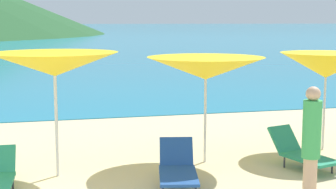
{
  "coord_description": "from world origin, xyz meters",
  "views": [
    {
      "loc": [
        0.92,
        -6.71,
        2.74
      ],
      "look_at": [
        3.48,
        3.68,
        1.2
      ],
      "focal_mm": 54.76,
      "sensor_mm": 36.0,
      "label": 1
    }
  ],
  "objects_px": {
    "umbrella_5": "(55,64)",
    "lounge_chair_3": "(178,168)",
    "umbrella_6": "(206,68)",
    "umbrella_7": "(326,65)",
    "lounge_chair_5": "(301,152)",
    "beachgoer_0": "(311,140)"
  },
  "relations": [
    {
      "from": "lounge_chair_5",
      "to": "beachgoer_0",
      "type": "height_order",
      "value": "beachgoer_0"
    },
    {
      "from": "umbrella_7",
      "to": "lounge_chair_5",
      "type": "distance_m",
      "value": 2.21
    },
    {
      "from": "umbrella_5",
      "to": "lounge_chair_3",
      "type": "distance_m",
      "value": 2.77
    },
    {
      "from": "lounge_chair_3",
      "to": "lounge_chair_5",
      "type": "relative_size",
      "value": 0.97
    },
    {
      "from": "umbrella_7",
      "to": "umbrella_6",
      "type": "bearing_deg",
      "value": -173.18
    },
    {
      "from": "umbrella_6",
      "to": "lounge_chair_3",
      "type": "height_order",
      "value": "umbrella_6"
    },
    {
      "from": "umbrella_5",
      "to": "umbrella_6",
      "type": "distance_m",
      "value": 2.84
    },
    {
      "from": "umbrella_5",
      "to": "beachgoer_0",
      "type": "distance_m",
      "value": 4.45
    },
    {
      "from": "umbrella_7",
      "to": "beachgoer_0",
      "type": "bearing_deg",
      "value": -123.88
    },
    {
      "from": "umbrella_5",
      "to": "lounge_chair_3",
      "type": "relative_size",
      "value": 1.51
    },
    {
      "from": "lounge_chair_3",
      "to": "beachgoer_0",
      "type": "height_order",
      "value": "beachgoer_0"
    },
    {
      "from": "umbrella_6",
      "to": "lounge_chair_5",
      "type": "xyz_separation_m",
      "value": [
        1.62,
        -0.82,
        -1.53
      ]
    },
    {
      "from": "umbrella_6",
      "to": "lounge_chair_3",
      "type": "distance_m",
      "value": 2.22
    },
    {
      "from": "umbrella_6",
      "to": "lounge_chair_5",
      "type": "bearing_deg",
      "value": -26.86
    },
    {
      "from": "lounge_chair_3",
      "to": "lounge_chair_5",
      "type": "distance_m",
      "value": 2.58
    },
    {
      "from": "umbrella_7",
      "to": "lounge_chair_5",
      "type": "relative_size",
      "value": 1.4
    },
    {
      "from": "umbrella_6",
      "to": "umbrella_7",
      "type": "xyz_separation_m",
      "value": [
        2.77,
        0.33,
        -0.03
      ]
    },
    {
      "from": "umbrella_5",
      "to": "umbrella_6",
      "type": "xyz_separation_m",
      "value": [
        2.83,
        0.24,
        -0.15
      ]
    },
    {
      "from": "umbrella_7",
      "to": "lounge_chair_3",
      "type": "xyz_separation_m",
      "value": [
        -3.67,
        -1.67,
        -1.49
      ]
    },
    {
      "from": "umbrella_6",
      "to": "lounge_chair_3",
      "type": "relative_size",
      "value": 1.66
    },
    {
      "from": "umbrella_5",
      "to": "umbrella_6",
      "type": "height_order",
      "value": "umbrella_5"
    },
    {
      "from": "lounge_chair_5",
      "to": "umbrella_7",
      "type": "bearing_deg",
      "value": 29.43
    }
  ]
}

